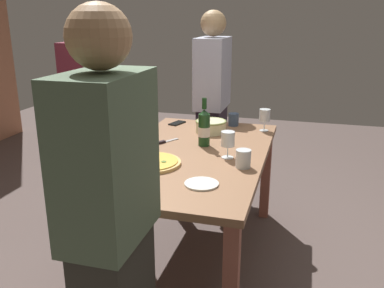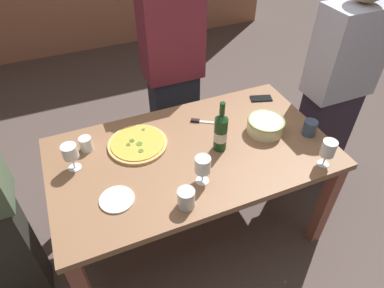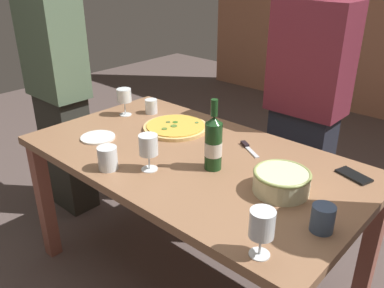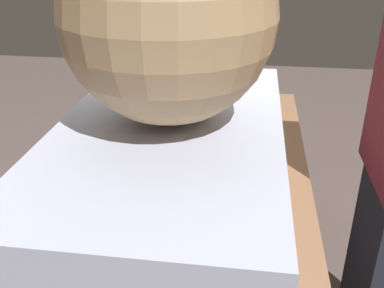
% 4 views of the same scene
% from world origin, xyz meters
% --- Properties ---
extents(ground_plane, '(8.00, 8.00, 0.00)m').
position_xyz_m(ground_plane, '(0.00, 0.00, 0.00)').
color(ground_plane, brown).
extents(dining_table, '(1.60, 0.90, 0.75)m').
position_xyz_m(dining_table, '(0.00, 0.00, 0.66)').
color(dining_table, '#8F6446').
rests_on(dining_table, ground).
extents(pizza, '(0.34, 0.34, 0.03)m').
position_xyz_m(pizza, '(-0.27, 0.17, 0.76)').
color(pizza, '#E2B76C').
rests_on(pizza, dining_table).
extents(serving_bowl, '(0.22, 0.22, 0.09)m').
position_xyz_m(serving_bowl, '(0.48, -0.01, 0.80)').
color(serving_bowl, beige).
rests_on(serving_bowl, dining_table).
extents(wine_bottle, '(0.08, 0.08, 0.31)m').
position_xyz_m(wine_bottle, '(0.16, -0.04, 0.87)').
color(wine_bottle, '#1A401C').
rests_on(wine_bottle, dining_table).
extents(wine_glass_near_pizza, '(0.08, 0.08, 0.16)m').
position_xyz_m(wine_glass_near_pizza, '(0.62, -0.37, 0.86)').
color(wine_glass_near_pizza, white).
rests_on(wine_glass_near_pizza, dining_table).
extents(wine_glass_by_bottle, '(0.08, 0.08, 0.16)m').
position_xyz_m(wine_glass_by_bottle, '(-0.04, -0.23, 0.86)').
color(wine_glass_by_bottle, white).
rests_on(wine_glass_by_bottle, dining_table).
extents(wine_glass_far_left, '(0.08, 0.08, 0.16)m').
position_xyz_m(wine_glass_far_left, '(-0.64, 0.12, 0.86)').
color(wine_glass_far_left, white).
rests_on(wine_glass_far_left, dining_table).
extents(cup_amber, '(0.09, 0.09, 0.10)m').
position_xyz_m(cup_amber, '(-0.18, -0.35, 0.80)').
color(cup_amber, white).
rests_on(cup_amber, dining_table).
extents(cup_ceramic, '(0.07, 0.07, 0.08)m').
position_xyz_m(cup_ceramic, '(-0.55, 0.25, 0.79)').
color(cup_ceramic, white).
rests_on(cup_ceramic, dining_table).
extents(cup_spare, '(0.08, 0.08, 0.10)m').
position_xyz_m(cup_spare, '(0.71, -0.13, 0.80)').
color(cup_spare, '#3C516E').
rests_on(cup_spare, dining_table).
extents(side_plate, '(0.17, 0.17, 0.01)m').
position_xyz_m(side_plate, '(-0.48, -0.18, 0.76)').
color(side_plate, white).
rests_on(side_plate, dining_table).
extents(cell_phone, '(0.16, 0.11, 0.01)m').
position_xyz_m(cell_phone, '(0.64, 0.30, 0.76)').
color(cell_phone, black).
rests_on(cell_phone, dining_table).
extents(pizza_knife, '(0.16, 0.11, 0.02)m').
position_xyz_m(pizza_knife, '(0.15, 0.23, 0.76)').
color(pizza_knife, silver).
rests_on(pizza_knife, dining_table).
extents(person_host, '(0.40, 0.24, 1.61)m').
position_xyz_m(person_host, '(-1.13, -0.01, 0.82)').
color(person_host, '#31312A').
rests_on(person_host, ground).
extents(person_guest_left, '(0.41, 0.24, 1.62)m').
position_xyz_m(person_guest_left, '(0.17, 0.76, 0.82)').
color(person_guest_left, '#21242F').
rests_on(person_guest_left, ground).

